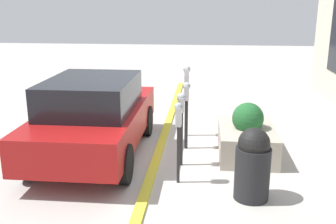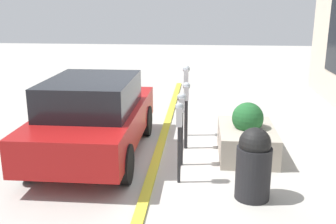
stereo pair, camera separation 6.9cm
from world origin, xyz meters
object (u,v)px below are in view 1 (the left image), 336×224
object	(u,v)px
parking_meter_nearest	(179,124)
planter_box	(247,137)
parking_meter_fourth	(187,86)
parked_car_front	(94,116)
parking_meter_middle	(186,103)
trash_bin	(253,164)
parking_meter_second	(181,113)

from	to	relation	value
parking_meter_nearest	planter_box	size ratio (longest dim) A/B	0.86
parking_meter_fourth	parked_car_front	bearing A→B (deg)	127.85
parking_meter_middle	planter_box	distance (m)	1.32
parking_meter_fourth	trash_bin	world-z (taller)	parking_meter_fourth
parking_meter_nearest	parked_car_front	distance (m)	1.97
parking_meter_second	trash_bin	distance (m)	1.65
parking_meter_fourth	trash_bin	size ratio (longest dim) A/B	1.41
parking_meter_nearest	parking_meter_second	world-z (taller)	parking_meter_nearest
parking_meter_second	parking_meter_middle	distance (m)	0.85
parking_meter_nearest	trash_bin	distance (m)	1.28
parking_meter_nearest	parked_car_front	world-z (taller)	parked_car_front
parking_meter_middle	parked_car_front	xyz separation A→B (m)	(-0.51, 1.70, -0.15)
parking_meter_second	parking_meter_middle	bearing A→B (deg)	-2.99
parking_meter_nearest	parking_meter_fourth	distance (m)	2.34
parking_meter_middle	parking_meter_second	bearing A→B (deg)	177.01
parking_meter_fourth	parked_car_front	xyz separation A→B (m)	(-1.29, 1.66, -0.32)
parking_meter_second	parked_car_front	distance (m)	1.70
parking_meter_fourth	parked_car_front	size ratio (longest dim) A/B	0.40
parking_meter_second	planter_box	bearing A→B (deg)	-63.95
planter_box	trash_bin	bearing A→B (deg)	177.14
planter_box	trash_bin	size ratio (longest dim) A/B	1.43
parking_meter_middle	trash_bin	distance (m)	2.29
parked_car_front	parking_meter_second	bearing A→B (deg)	-101.54
planter_box	parking_meter_nearest	bearing A→B (deg)	137.19
parking_meter_second	parking_meter_fourth	bearing A→B (deg)	-0.17
parking_meter_nearest	planter_box	world-z (taller)	parking_meter_nearest
parking_meter_middle	planter_box	size ratio (longest dim) A/B	0.86
parking_meter_middle	parking_meter_fourth	size ratio (longest dim) A/B	0.87
parking_meter_middle	parking_meter_fourth	xyz separation A→B (m)	(0.78, 0.04, 0.16)
parking_meter_fourth	trash_bin	distance (m)	3.02
parking_meter_nearest	parking_meter_second	size ratio (longest dim) A/B	1.01
parking_meter_second	parking_meter_fourth	xyz separation A→B (m)	(1.62, -0.00, 0.12)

